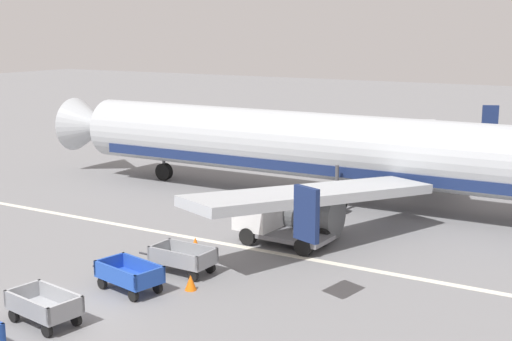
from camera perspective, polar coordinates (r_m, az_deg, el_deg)
ground_plane at (r=25.19m, az=-15.92°, el=-11.55°), size 220.00×220.00×0.00m
apron_stripe at (r=32.48m, az=-2.93°, el=-5.86°), size 120.00×0.36×0.01m
airplane at (r=39.74m, az=5.89°, el=1.81°), size 37.55×30.29×11.34m
baggage_cart_second_in_row at (r=24.80m, az=-16.75°, el=-10.47°), size 3.62×1.77×1.07m
baggage_cart_third_in_row at (r=27.00m, az=-10.21°, el=-8.33°), size 3.63×1.89×1.07m
baggage_cart_fourth_in_row at (r=28.61m, az=-5.95°, el=-7.07°), size 3.57×1.49×1.07m
service_truck_beside_carts at (r=32.30m, az=0.93°, el=-3.92°), size 4.46×2.19×2.10m
traffic_cone_near_plane at (r=26.87m, az=-5.30°, el=-8.99°), size 0.45×0.45×0.59m
traffic_cone_mid_apron at (r=31.53m, az=-4.92°, el=-5.89°), size 0.43×0.43×0.57m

